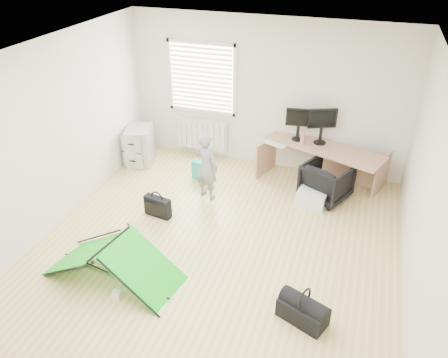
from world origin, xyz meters
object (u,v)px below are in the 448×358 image
(monitor_left, at_px, (298,128))
(office_chair, at_px, (327,181))
(filing_cabinet, at_px, (140,145))
(person, at_px, (206,166))
(kite, at_px, (112,260))
(monitor_right, at_px, (321,131))
(storage_crate, at_px, (312,199))
(laptop_bag, at_px, (158,207))
(duffel_bag, at_px, (303,312))
(desk, at_px, (322,164))
(thermos, at_px, (303,137))

(monitor_left, relative_size, office_chair, 0.63)
(filing_cabinet, height_order, person, person)
(filing_cabinet, height_order, kite, filing_cabinet)
(person, bearing_deg, monitor_left, -116.20)
(filing_cabinet, relative_size, monitor_left, 1.58)
(monitor_right, bearing_deg, monitor_left, 154.61)
(kite, distance_m, storage_crate, 3.30)
(kite, bearing_deg, laptop_bag, 102.19)
(laptop_bag, bearing_deg, monitor_left, 58.84)
(office_chair, bearing_deg, laptop_bag, 54.04)
(monitor_left, xyz_separation_m, duffel_bag, (0.72, -3.35, -0.78))
(storage_crate, bearing_deg, monitor_left, 115.81)
(kite, height_order, storage_crate, kite)
(storage_crate, bearing_deg, office_chair, 60.29)
(filing_cabinet, height_order, duffel_bag, filing_cabinet)
(desk, distance_m, laptop_bag, 2.94)
(monitor_left, bearing_deg, person, -143.66)
(filing_cabinet, xyz_separation_m, thermos, (2.98, 0.35, 0.46))
(monitor_right, height_order, kite, monitor_right)
(laptop_bag, bearing_deg, kite, -77.12)
(filing_cabinet, distance_m, kite, 3.14)
(filing_cabinet, distance_m, monitor_left, 2.96)
(thermos, bearing_deg, kite, -119.29)
(filing_cabinet, relative_size, monitor_right, 1.44)
(desk, xyz_separation_m, kite, (-2.22, -3.28, -0.07))
(office_chair, xyz_separation_m, kite, (-2.36, -2.78, -0.05))
(person, bearing_deg, kite, 96.89)
(filing_cabinet, height_order, storage_crate, filing_cabinet)
(thermos, height_order, person, person)
(duffel_bag, bearing_deg, person, 154.92)
(person, relative_size, laptop_bag, 2.64)
(filing_cabinet, distance_m, storage_crate, 3.37)
(desk, bearing_deg, kite, -103.65)
(monitor_left, height_order, office_chair, monitor_left)
(desk, height_order, duffel_bag, desk)
(desk, height_order, monitor_right, monitor_right)
(monitor_right, xyz_separation_m, duffel_bag, (0.33, -3.34, -0.80))
(desk, xyz_separation_m, office_chair, (0.15, -0.50, -0.02))
(kite, bearing_deg, person, 87.60)
(storage_crate, bearing_deg, monitor_right, 93.85)
(desk, relative_size, monitor_right, 4.13)
(filing_cabinet, relative_size, person, 0.61)
(monitor_right, relative_size, person, 0.42)
(filing_cabinet, height_order, monitor_right, monitor_right)
(desk, relative_size, storage_crate, 4.41)
(filing_cabinet, xyz_separation_m, monitor_right, (3.27, 0.47, 0.57))
(thermos, distance_m, office_chair, 0.87)
(monitor_right, height_order, office_chair, monitor_right)
(monitor_left, xyz_separation_m, laptop_bag, (-1.78, -1.99, -0.74))
(kite, height_order, duffel_bag, kite)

